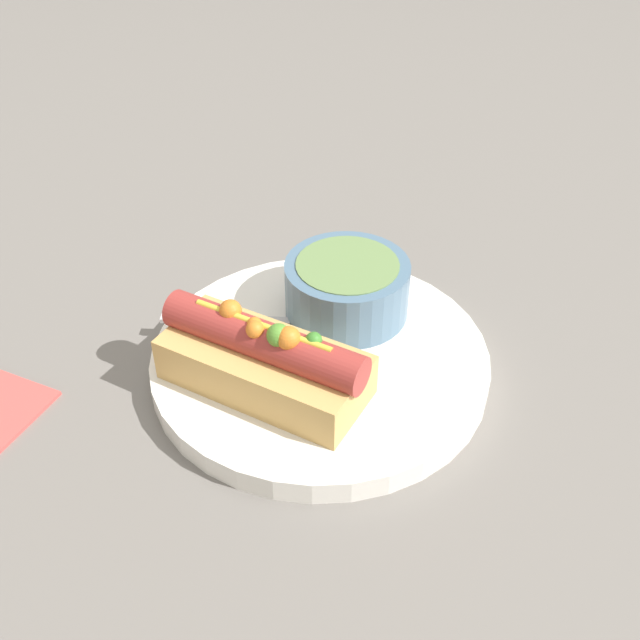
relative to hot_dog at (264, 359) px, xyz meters
name	(u,v)px	position (x,y,z in m)	size (l,w,h in m)	color
ground_plane	(320,369)	(-0.01, 0.05, -0.05)	(4.00, 4.00, 0.00)	slate
dinner_plate	(320,361)	(-0.01, 0.05, -0.04)	(0.27, 0.27, 0.02)	white
hot_dog	(264,359)	(0.00, 0.00, 0.00)	(0.17, 0.14, 0.07)	tan
soup_bowl	(347,286)	(-0.04, 0.10, 0.00)	(0.10, 0.10, 0.05)	slate
spoon	(289,320)	(-0.06, 0.05, -0.02)	(0.10, 0.13, 0.01)	#B7B7BC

